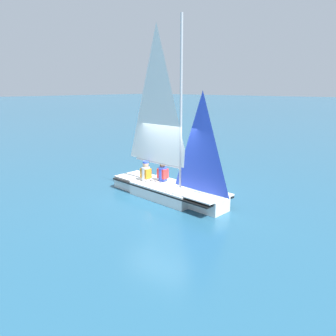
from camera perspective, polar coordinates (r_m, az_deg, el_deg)
ground_plane at (r=11.48m, az=0.00°, el=-5.08°), size 260.00×260.00×0.00m
sailboat_main at (r=11.26m, az=-0.11°, el=-1.10°), size 1.66×4.73×5.88m
sailor_helm at (r=11.75m, az=-0.92°, el=-1.40°), size 0.32×0.35×1.16m
sailor_crew at (r=11.80m, az=-3.88°, el=-1.36°), size 0.32×0.35×1.16m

